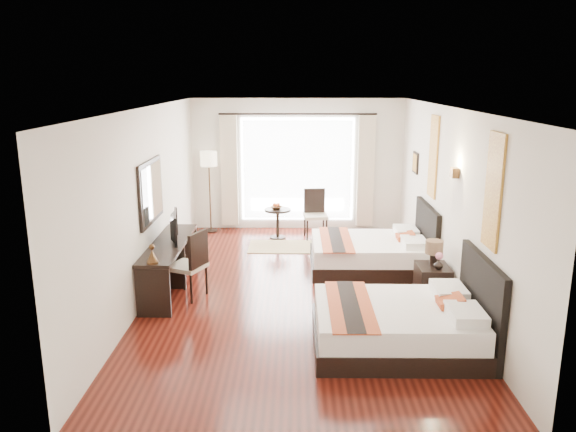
{
  "coord_description": "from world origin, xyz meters",
  "views": [
    {
      "loc": [
        -0.05,
        -8.17,
        3.22
      ],
      "look_at": [
        -0.16,
        0.43,
        1.09
      ],
      "focal_mm": 35.0,
      "sensor_mm": 36.0,
      "label": 1
    }
  ],
  "objects_px": {
    "bed_far": "(373,252)",
    "television": "(171,227)",
    "console_desk": "(170,266)",
    "fruit_bowl": "(276,208)",
    "side_table": "(278,224)",
    "desk_chair": "(189,277)",
    "table_lamp": "(434,249)",
    "bed_near": "(403,324)",
    "nightstand": "(432,283)",
    "floor_lamp": "(209,164)",
    "vase": "(438,267)",
    "window_chair": "(315,223)"
  },
  "relations": [
    {
      "from": "console_desk",
      "to": "side_table",
      "type": "height_order",
      "value": "console_desk"
    },
    {
      "from": "desk_chair",
      "to": "window_chair",
      "type": "bearing_deg",
      "value": -97.71
    },
    {
      "from": "vase",
      "to": "desk_chair",
      "type": "height_order",
      "value": "desk_chair"
    },
    {
      "from": "console_desk",
      "to": "window_chair",
      "type": "relative_size",
      "value": 2.19
    },
    {
      "from": "bed_near",
      "to": "bed_far",
      "type": "xyz_separation_m",
      "value": [
        0.02,
        2.89,
        -0.01
      ]
    },
    {
      "from": "side_table",
      "to": "window_chair",
      "type": "bearing_deg",
      "value": 2.52
    },
    {
      "from": "floor_lamp",
      "to": "fruit_bowl",
      "type": "relative_size",
      "value": 7.32
    },
    {
      "from": "vase",
      "to": "window_chair",
      "type": "relative_size",
      "value": 0.14
    },
    {
      "from": "vase",
      "to": "desk_chair",
      "type": "relative_size",
      "value": 0.14
    },
    {
      "from": "bed_far",
      "to": "desk_chair",
      "type": "relative_size",
      "value": 1.94
    },
    {
      "from": "table_lamp",
      "to": "console_desk",
      "type": "xyz_separation_m",
      "value": [
        -3.98,
        0.38,
        -0.4
      ]
    },
    {
      "from": "table_lamp",
      "to": "television",
      "type": "distance_m",
      "value": 3.99
    },
    {
      "from": "vase",
      "to": "table_lamp",
      "type": "bearing_deg",
      "value": 98.98
    },
    {
      "from": "bed_near",
      "to": "bed_far",
      "type": "height_order",
      "value": "bed_near"
    },
    {
      "from": "nightstand",
      "to": "side_table",
      "type": "relative_size",
      "value": 0.92
    },
    {
      "from": "floor_lamp",
      "to": "fruit_bowl",
      "type": "xyz_separation_m",
      "value": [
        1.42,
        -0.52,
        -0.81
      ]
    },
    {
      "from": "vase",
      "to": "desk_chair",
      "type": "xyz_separation_m",
      "value": [
        -3.66,
        0.24,
        -0.26
      ]
    },
    {
      "from": "bed_far",
      "to": "nightstand",
      "type": "distance_m",
      "value": 1.58
    },
    {
      "from": "bed_near",
      "to": "window_chair",
      "type": "xyz_separation_m",
      "value": [
        -0.91,
        4.8,
        0.01
      ]
    },
    {
      "from": "bed_far",
      "to": "floor_lamp",
      "type": "distance_m",
      "value": 4.12
    },
    {
      "from": "window_chair",
      "to": "bed_near",
      "type": "bearing_deg",
      "value": 4.3
    },
    {
      "from": "bed_near",
      "to": "nightstand",
      "type": "relative_size",
      "value": 3.63
    },
    {
      "from": "table_lamp",
      "to": "television",
      "type": "relative_size",
      "value": 0.53
    },
    {
      "from": "television",
      "to": "fruit_bowl",
      "type": "height_order",
      "value": "television"
    },
    {
      "from": "side_table",
      "to": "desk_chair",
      "type": "bearing_deg",
      "value": -111.12
    },
    {
      "from": "console_desk",
      "to": "vase",
      "type": "bearing_deg",
      "value": -8.14
    },
    {
      "from": "television",
      "to": "desk_chair",
      "type": "relative_size",
      "value": 0.75
    },
    {
      "from": "vase",
      "to": "floor_lamp",
      "type": "xyz_separation_m",
      "value": [
        -3.87,
        3.94,
        0.89
      ]
    },
    {
      "from": "fruit_bowl",
      "to": "window_chair",
      "type": "distance_m",
      "value": 0.87
    },
    {
      "from": "vase",
      "to": "fruit_bowl",
      "type": "relative_size",
      "value": 0.6
    },
    {
      "from": "vase",
      "to": "desk_chair",
      "type": "distance_m",
      "value": 3.67
    },
    {
      "from": "console_desk",
      "to": "floor_lamp",
      "type": "relative_size",
      "value": 1.28
    },
    {
      "from": "bed_far",
      "to": "vase",
      "type": "bearing_deg",
      "value": -65.32
    },
    {
      "from": "desk_chair",
      "to": "side_table",
      "type": "xyz_separation_m",
      "value": [
        1.24,
        3.2,
        -0.01
      ]
    },
    {
      "from": "bed_far",
      "to": "table_lamp",
      "type": "bearing_deg",
      "value": -63.35
    },
    {
      "from": "console_desk",
      "to": "fruit_bowl",
      "type": "distance_m",
      "value": 3.25
    },
    {
      "from": "vase",
      "to": "desk_chair",
      "type": "bearing_deg",
      "value": 176.26
    },
    {
      "from": "floor_lamp",
      "to": "nightstand",
      "type": "bearing_deg",
      "value": -44.78
    },
    {
      "from": "side_table",
      "to": "vase",
      "type": "bearing_deg",
      "value": -54.84
    },
    {
      "from": "desk_chair",
      "to": "window_chair",
      "type": "xyz_separation_m",
      "value": [
        2.01,
        3.23,
        -0.01
      ]
    },
    {
      "from": "console_desk",
      "to": "television",
      "type": "height_order",
      "value": "television"
    },
    {
      "from": "bed_near",
      "to": "table_lamp",
      "type": "distance_m",
      "value": 1.75
    },
    {
      "from": "table_lamp",
      "to": "desk_chair",
      "type": "xyz_separation_m",
      "value": [
        -3.63,
        0.05,
        -0.47
      ]
    },
    {
      "from": "console_desk",
      "to": "fruit_bowl",
      "type": "bearing_deg",
      "value": 61.18
    },
    {
      "from": "table_lamp",
      "to": "floor_lamp",
      "type": "height_order",
      "value": "floor_lamp"
    },
    {
      "from": "bed_near",
      "to": "bed_far",
      "type": "relative_size",
      "value": 1.02
    },
    {
      "from": "table_lamp",
      "to": "side_table",
      "type": "distance_m",
      "value": 4.06
    },
    {
      "from": "desk_chair",
      "to": "floor_lamp",
      "type": "bearing_deg",
      "value": -62.53
    },
    {
      "from": "nightstand",
      "to": "desk_chair",
      "type": "distance_m",
      "value": 3.62
    },
    {
      "from": "bed_far",
      "to": "television",
      "type": "distance_m",
      "value": 3.46
    }
  ]
}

